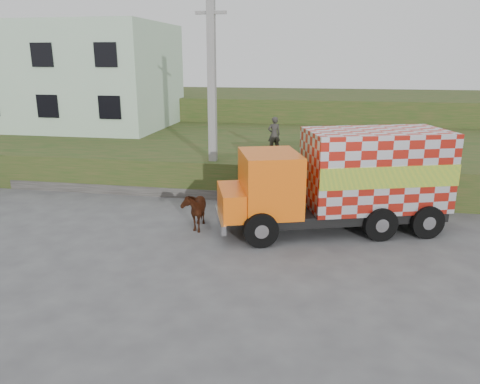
% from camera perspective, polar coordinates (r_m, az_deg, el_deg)
% --- Properties ---
extents(ground, '(120.00, 120.00, 0.00)m').
position_cam_1_polar(ground, '(15.19, -3.61, -5.49)').
color(ground, '#474749').
rests_on(ground, ground).
extents(embankment, '(40.00, 12.00, 1.50)m').
position_cam_1_polar(embankment, '(24.42, 2.02, 4.69)').
color(embankment, '#224416').
rests_on(embankment, ground).
extents(embankment_far, '(40.00, 12.00, 3.00)m').
position_cam_1_polar(embankment_far, '(36.09, 4.88, 9.56)').
color(embankment_far, '#224416').
rests_on(embankment_far, ground).
extents(retaining_strip, '(16.00, 0.50, 0.40)m').
position_cam_1_polar(retaining_strip, '(19.47, -6.37, -0.04)').
color(retaining_strip, '#595651').
rests_on(retaining_strip, ground).
extents(building, '(10.00, 8.00, 6.00)m').
position_cam_1_polar(building, '(30.38, -18.57, 13.27)').
color(building, '#ABC8AB').
rests_on(building, embankment).
extents(utility_pole, '(1.20, 0.30, 8.00)m').
position_cam_1_polar(utility_pole, '(18.89, -3.42, 11.51)').
color(utility_pole, gray).
rests_on(utility_pole, ground).
extents(cargo_truck, '(7.81, 4.57, 3.32)m').
position_cam_1_polar(cargo_truck, '(15.72, 12.70, 1.47)').
color(cargo_truck, black).
rests_on(cargo_truck, ground).
extents(cow, '(0.94, 1.66, 1.32)m').
position_cam_1_polar(cow, '(15.85, -5.57, -2.04)').
color(cow, black).
rests_on(cow, ground).
extents(pedestrian, '(0.68, 0.58, 1.57)m').
position_cam_1_polar(pedestrian, '(20.94, 4.17, 7.01)').
color(pedestrian, '#2A2725').
rests_on(pedestrian, embankment).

